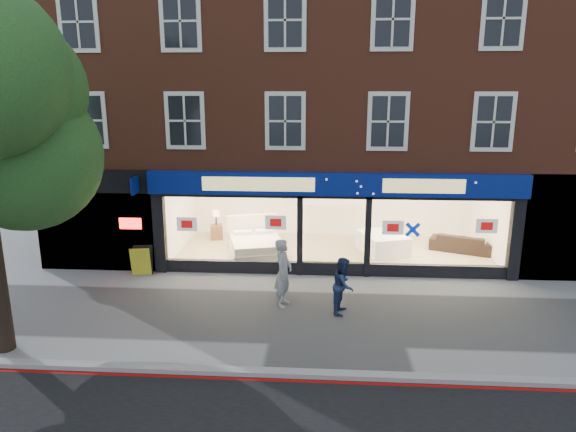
# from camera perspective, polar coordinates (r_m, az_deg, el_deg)

# --- Properties ---
(ground) EXTENTS (120.00, 120.00, 0.00)m
(ground) POSITION_cam_1_polar(r_m,az_deg,el_deg) (13.59, 5.25, -11.04)
(ground) COLOR gray
(ground) RESTS_ON ground
(kerb_line) EXTENTS (60.00, 0.10, 0.01)m
(kerb_line) POSITION_cam_1_polar(r_m,az_deg,el_deg) (10.85, 5.65, -17.94)
(kerb_line) COLOR #8C0A07
(kerb_line) RESTS_ON ground
(kerb_stone) EXTENTS (60.00, 0.25, 0.12)m
(kerb_stone) POSITION_cam_1_polar(r_m,az_deg,el_deg) (11.00, 5.62, -17.15)
(kerb_stone) COLOR gray
(kerb_stone) RESTS_ON ground
(showroom_floor) EXTENTS (11.00, 4.50, 0.10)m
(showroom_floor) POSITION_cam_1_polar(r_m,az_deg,el_deg) (18.46, 4.87, -4.00)
(showroom_floor) COLOR tan
(showroom_floor) RESTS_ON ground
(building) EXTENTS (19.00, 8.26, 10.30)m
(building) POSITION_cam_1_polar(r_m,az_deg,el_deg) (19.27, 5.15, 16.72)
(building) COLOR brown
(building) RESTS_ON ground
(display_bed) EXTENTS (2.28, 2.55, 1.23)m
(display_bed) POSITION_cam_1_polar(r_m,az_deg,el_deg) (17.81, -3.58, -3.32)
(display_bed) COLOR silver
(display_bed) RESTS_ON showroom_floor
(bedside_table) EXTENTS (0.55, 0.55, 0.55)m
(bedside_table) POSITION_cam_1_polar(r_m,az_deg,el_deg) (19.92, -7.94, -1.76)
(bedside_table) COLOR brown
(bedside_table) RESTS_ON showroom_floor
(mattress_stack) EXTENTS (1.84, 2.06, 0.67)m
(mattress_stack) POSITION_cam_1_polar(r_m,az_deg,el_deg) (18.43, 10.46, -2.96)
(mattress_stack) COLOR white
(mattress_stack) RESTS_ON showroom_floor
(sofa) EXTENTS (2.28, 1.60, 0.62)m
(sofa) POSITION_cam_1_polar(r_m,az_deg,el_deg) (19.26, 18.70, -2.82)
(sofa) COLOR black
(sofa) RESTS_ON showroom_floor
(a_board) EXTENTS (0.66, 0.48, 0.94)m
(a_board) POSITION_cam_1_polar(r_m,az_deg,el_deg) (16.81, -15.94, -4.82)
(a_board) COLOR gold
(a_board) RESTS_ON ground
(pedestrian_grey) EXTENTS (0.60, 0.77, 1.86)m
(pedestrian_grey) POSITION_cam_1_polar(r_m,az_deg,el_deg) (13.84, -0.53, -6.32)
(pedestrian_grey) COLOR #94979B
(pedestrian_grey) RESTS_ON ground
(pedestrian_blue) EXTENTS (0.73, 0.85, 1.51)m
(pedestrian_blue) POSITION_cam_1_polar(r_m,az_deg,el_deg) (13.56, 6.18, -7.66)
(pedestrian_blue) COLOR #1B284D
(pedestrian_blue) RESTS_ON ground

